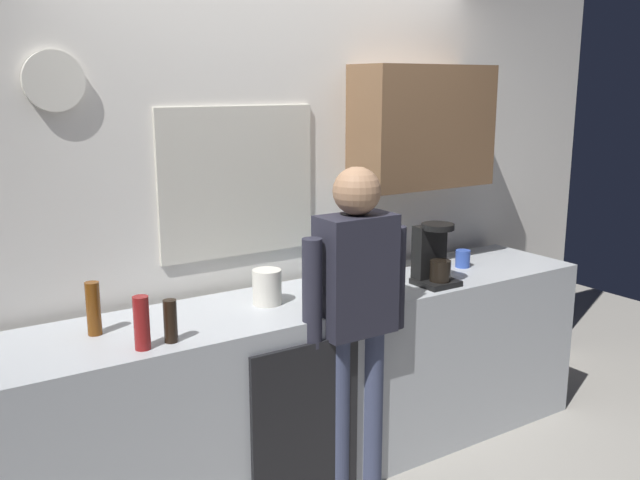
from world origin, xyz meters
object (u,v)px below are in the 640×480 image
(cup_blue_mug, at_px, (463,259))
(bottle_red_vinegar, at_px, (142,323))
(coffee_maker, at_px, (433,257))
(storage_canister, at_px, (267,287))
(mixing_bowl, at_px, (338,277))
(bottle_amber_beer, at_px, (93,309))
(person_at_sink, at_px, (355,306))
(bottle_dark_sauce, at_px, (170,321))
(bottle_clear_soda, at_px, (356,268))

(cup_blue_mug, bearing_deg, bottle_red_vinegar, -173.47)
(coffee_maker, height_order, storage_canister, coffee_maker)
(mixing_bowl, xyz_separation_m, storage_canister, (-0.47, -0.08, 0.04))
(coffee_maker, height_order, mixing_bowl, coffee_maker)
(bottle_amber_beer, xyz_separation_m, person_at_sink, (1.10, -0.36, -0.09))
(cup_blue_mug, bearing_deg, mixing_bowl, 173.28)
(bottle_amber_beer, height_order, storage_canister, bottle_amber_beer)
(cup_blue_mug, relative_size, storage_canister, 0.59)
(bottle_amber_beer, bearing_deg, bottle_dark_sauce, -47.70)
(bottle_clear_soda, bearing_deg, person_at_sink, -126.11)
(cup_blue_mug, xyz_separation_m, storage_canister, (-1.28, 0.01, 0.03))
(bottle_dark_sauce, height_order, mixing_bowl, bottle_dark_sauce)
(person_at_sink, bearing_deg, mixing_bowl, 63.08)
(bottle_clear_soda, distance_m, person_at_sink, 0.28)
(mixing_bowl, bearing_deg, bottle_clear_soda, -99.21)
(coffee_maker, relative_size, mixing_bowl, 1.50)
(coffee_maker, relative_size, bottle_amber_beer, 1.43)
(bottle_amber_beer, height_order, person_at_sink, person_at_sink)
(bottle_dark_sauce, relative_size, mixing_bowl, 0.82)
(coffee_maker, relative_size, person_at_sink, 0.21)
(bottle_clear_soda, relative_size, storage_canister, 1.65)
(coffee_maker, xyz_separation_m, person_at_sink, (-0.61, -0.15, -0.12))
(coffee_maker, bearing_deg, storage_canister, 168.83)
(bottle_dark_sauce, bearing_deg, bottle_amber_beer, 132.30)
(bottle_amber_beer, bearing_deg, bottle_clear_soda, -6.95)
(bottle_clear_soda, relative_size, bottle_dark_sauce, 1.56)
(mixing_bowl, bearing_deg, bottle_red_vinegar, -164.62)
(mixing_bowl, relative_size, person_at_sink, 0.14)
(cup_blue_mug, distance_m, person_at_sink, 1.04)
(bottle_red_vinegar, bearing_deg, cup_blue_mug, 6.53)
(bottle_clear_soda, height_order, person_at_sink, person_at_sink)
(mixing_bowl, bearing_deg, cup_blue_mug, -6.72)
(coffee_maker, relative_size, storage_canister, 1.94)
(bottle_clear_soda, distance_m, mixing_bowl, 0.23)
(bottle_clear_soda, xyz_separation_m, bottle_dark_sauce, (-1.02, -0.11, -0.05))
(coffee_maker, bearing_deg, cup_blue_mug, 23.26)
(bottle_amber_beer, height_order, bottle_dark_sauce, bottle_amber_beer)
(bottle_amber_beer, distance_m, bottle_dark_sauce, 0.35)
(mixing_bowl, bearing_deg, person_at_sink, -114.18)
(bottle_amber_beer, bearing_deg, coffee_maker, -7.01)
(bottle_red_vinegar, height_order, cup_blue_mug, bottle_red_vinegar)
(bottle_clear_soda, bearing_deg, bottle_red_vinegar, -173.94)
(coffee_maker, relative_size, bottle_red_vinegar, 1.50)
(bottle_clear_soda, height_order, mixing_bowl, bottle_clear_soda)
(bottle_clear_soda, relative_size, bottle_amber_beer, 1.22)
(bottle_clear_soda, bearing_deg, cup_blue_mug, 7.16)
(bottle_amber_beer, height_order, bottle_red_vinegar, bottle_amber_beer)
(bottle_red_vinegar, relative_size, person_at_sink, 0.14)
(mixing_bowl, distance_m, person_at_sink, 0.45)
(bottle_dark_sauce, height_order, bottle_red_vinegar, bottle_red_vinegar)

